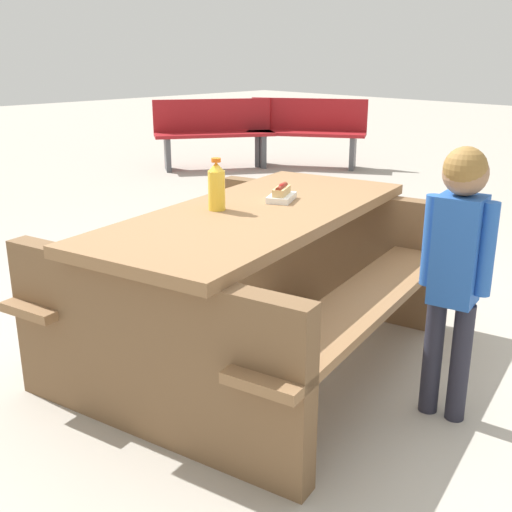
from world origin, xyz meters
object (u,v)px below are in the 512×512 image
(soda_bottle, at_px, (217,186))
(hotdog_tray, at_px, (281,194))
(park_bench_near, at_px, (214,132))
(park_bench_mid, at_px, (307,131))
(child_in_coat, at_px, (457,251))
(picnic_table, at_px, (256,272))

(soda_bottle, xyz_separation_m, hotdog_tray, (0.34, -0.08, -0.08))
(soda_bottle, bearing_deg, park_bench_near, 49.71)
(park_bench_mid, bearing_deg, park_bench_near, 140.80)
(child_in_coat, bearing_deg, park_bench_mid, 47.01)
(picnic_table, xyz_separation_m, hotdog_tray, (0.21, 0.04, 0.34))
(picnic_table, bearing_deg, child_in_coat, -78.06)
(picnic_table, bearing_deg, park_bench_near, 51.66)
(park_bench_mid, bearing_deg, child_in_coat, -132.99)
(park_bench_near, bearing_deg, picnic_table, -128.34)
(soda_bottle, xyz_separation_m, child_in_coat, (0.32, -1.03, -0.15))
(hotdog_tray, bearing_deg, soda_bottle, 166.89)
(picnic_table, relative_size, soda_bottle, 8.74)
(hotdog_tray, xyz_separation_m, park_bench_near, (3.06, 4.10, -0.33))
(picnic_table, relative_size, hotdog_tray, 9.88)
(hotdog_tray, distance_m, park_bench_mid, 5.21)
(picnic_table, height_order, park_bench_mid, park_bench_mid)
(soda_bottle, height_order, child_in_coat, child_in_coat)
(soda_bottle, relative_size, park_bench_near, 0.16)
(soda_bottle, distance_m, child_in_coat, 1.09)
(hotdog_tray, xyz_separation_m, park_bench_mid, (3.98, 3.34, -0.33))
(soda_bottle, distance_m, hotdog_tray, 0.36)
(picnic_table, relative_size, child_in_coat, 1.86)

